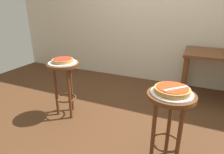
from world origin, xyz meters
TOP-DOWN VIEW (x-y plane):
  - ground_plane at (0.00, 0.00)m, footprint 6.00×6.00m
  - stool_foreground at (0.59, -0.42)m, footprint 0.39×0.39m
  - serving_plate_foreground at (0.59, -0.42)m, footprint 0.33×0.33m
  - pizza_foreground at (0.59, -0.42)m, footprint 0.28×0.28m
  - stool_middle at (-0.73, -0.08)m, footprint 0.39×0.39m
  - serving_plate_middle at (-0.73, -0.08)m, footprint 0.34×0.34m
  - pizza_middle at (-0.73, -0.08)m, footprint 0.25×0.25m
  - dining_table at (1.03, 1.19)m, footprint 0.93×0.71m
  - pizza_server_knife at (0.62, -0.44)m, footprint 0.17×0.17m

SIDE VIEW (x-z plane):
  - ground_plane at x=0.00m, z-range 0.00..0.00m
  - stool_foreground at x=0.59m, z-range 0.17..0.87m
  - stool_middle at x=-0.73m, z-range 0.17..0.87m
  - dining_table at x=1.03m, z-range 0.25..0.97m
  - serving_plate_foreground at x=0.59m, z-range 0.70..0.72m
  - serving_plate_middle at x=-0.73m, z-range 0.70..0.72m
  - pizza_foreground at x=0.59m, z-range 0.72..0.76m
  - pizza_middle at x=-0.73m, z-range 0.72..0.76m
  - pizza_server_knife at x=0.62m, z-range 0.76..0.77m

